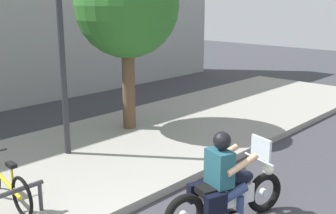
# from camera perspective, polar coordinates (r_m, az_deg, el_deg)

# --- Properties ---
(sidewalk) EXTENTS (24.00, 4.40, 0.15)m
(sidewalk) POSITION_cam_1_polar(r_m,az_deg,el_deg) (8.01, -20.40, -9.71)
(sidewalk) COLOR gray
(sidewalk) RESTS_ON ground
(motorcycle) EXTENTS (2.03, 0.90, 1.24)m
(motorcycle) POSITION_cam_1_polar(r_m,az_deg,el_deg) (6.33, 8.03, -11.63)
(motorcycle) COLOR black
(motorcycle) RESTS_ON ground
(rider) EXTENTS (0.73, 0.66, 1.44)m
(rider) POSITION_cam_1_polar(r_m,az_deg,el_deg) (6.14, 7.55, -8.71)
(rider) COLOR #1E4C59
(rider) RESTS_ON ground
(bicycle_3) EXTENTS (0.48, 1.71, 0.76)m
(bicycle_3) POSITION_cam_1_polar(r_m,az_deg,el_deg) (6.98, -21.05, -9.62)
(bicycle_3) COLOR black
(bicycle_3) RESTS_ON sidewalk
(street_lamp) EXTENTS (0.28, 0.28, 4.56)m
(street_lamp) POSITION_cam_1_polar(r_m,az_deg,el_deg) (8.45, -14.34, 10.68)
(street_lamp) COLOR #2D2D33
(street_lamp) RESTS_ON ground
(tree_near_rack) EXTENTS (2.43, 2.43, 4.29)m
(tree_near_rack) POSITION_cam_1_polar(r_m,az_deg,el_deg) (10.02, -5.57, 13.34)
(tree_near_rack) COLOR brown
(tree_near_rack) RESTS_ON ground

